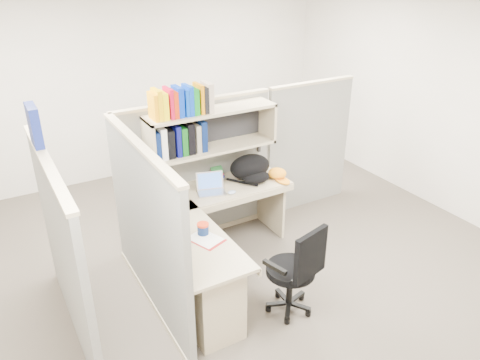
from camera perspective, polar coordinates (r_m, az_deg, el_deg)
ground at (r=4.94m, az=-0.38°, el=-11.39°), size 6.00×6.00×0.00m
room_shell at (r=4.16m, az=-0.44°, el=6.68°), size 6.00×6.00×6.00m
cubicle at (r=4.67m, az=-7.09°, el=-0.80°), size 3.79×1.84×1.95m
desk at (r=4.32m, az=-3.29°, el=-10.34°), size 1.74×1.75×0.73m
laptop at (r=4.86m, az=-3.51°, el=-0.53°), size 0.36×0.36×0.21m
backpack at (r=5.12m, az=1.58°, el=1.37°), size 0.56×0.49×0.28m
orange_cap at (r=5.22m, az=4.55°, el=0.82°), size 0.21×0.24×0.11m
snack_canister at (r=4.19m, az=-4.53°, el=-5.92°), size 0.11×0.11×0.11m
tissue_box at (r=3.85m, az=-7.47°, el=-8.51°), size 0.15×0.15×0.20m
mouse at (r=4.88m, az=-0.99°, el=-1.50°), size 0.10×0.09×0.03m
paper_cup at (r=5.10m, az=-4.75°, el=0.04°), size 0.07×0.07×0.09m
book_stack at (r=5.25m, az=-2.90°, el=0.97°), size 0.22×0.26×0.10m
loose_paper at (r=4.15m, az=-4.25°, el=-7.12°), size 0.29×0.33×0.00m
task_chair at (r=4.31m, az=6.53°, el=-12.36°), size 0.53×0.49×0.93m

